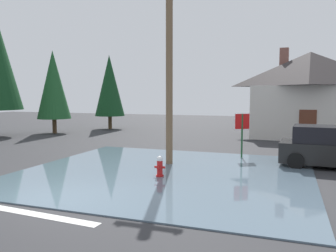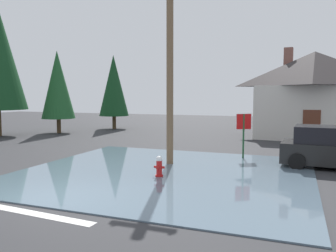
{
  "view_description": "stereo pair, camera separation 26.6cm",
  "coord_description": "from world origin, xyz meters",
  "px_view_note": "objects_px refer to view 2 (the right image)",
  "views": [
    {
      "loc": [
        5.95,
        -7.62,
        2.89
      ],
      "look_at": [
        1.65,
        4.5,
        1.73
      ],
      "focal_mm": 36.63,
      "sensor_mm": 36.0,
      "label": 1
    },
    {
      "loc": [
        6.2,
        -7.53,
        2.89
      ],
      "look_at": [
        1.65,
        4.5,
        1.73
      ],
      "focal_mm": 36.63,
      "sensor_mm": 36.0,
      "label": 2
    }
  ],
  "objects_px": {
    "utility_pole": "(170,68)",
    "parked_car": "(334,148)",
    "house": "(314,93)",
    "fire_hydrant": "(159,167)",
    "pine_tree_mid_left": "(58,85)",
    "pine_tree_tall_left": "(114,86)",
    "stop_sign_far": "(244,127)"
  },
  "relations": [
    {
      "from": "utility_pole",
      "to": "parked_car",
      "type": "bearing_deg",
      "value": 14.59
    },
    {
      "from": "parked_car",
      "to": "pine_tree_mid_left",
      "type": "relative_size",
      "value": 0.68
    },
    {
      "from": "utility_pole",
      "to": "pine_tree_tall_left",
      "type": "relative_size",
      "value": 1.22
    },
    {
      "from": "house",
      "to": "pine_tree_tall_left",
      "type": "distance_m",
      "value": 15.71
    },
    {
      "from": "pine_tree_tall_left",
      "to": "pine_tree_mid_left",
      "type": "bearing_deg",
      "value": -118.11
    },
    {
      "from": "utility_pole",
      "to": "house",
      "type": "bearing_deg",
      "value": 63.5
    },
    {
      "from": "utility_pole",
      "to": "pine_tree_mid_left",
      "type": "bearing_deg",
      "value": 145.91
    },
    {
      "from": "parked_car",
      "to": "pine_tree_tall_left",
      "type": "relative_size",
      "value": 0.68
    },
    {
      "from": "stop_sign_far",
      "to": "parked_car",
      "type": "xyz_separation_m",
      "value": [
        3.67,
        -0.73,
        -0.68
      ]
    },
    {
      "from": "stop_sign_far",
      "to": "house",
      "type": "relative_size",
      "value": 0.26
    },
    {
      "from": "stop_sign_far",
      "to": "parked_car",
      "type": "bearing_deg",
      "value": -11.2
    },
    {
      "from": "house",
      "to": "pine_tree_mid_left",
      "type": "xyz_separation_m",
      "value": [
        -18.01,
        -3.67,
        0.66
      ]
    },
    {
      "from": "fire_hydrant",
      "to": "pine_tree_tall_left",
      "type": "distance_m",
      "value": 18.3
    },
    {
      "from": "pine_tree_tall_left",
      "to": "pine_tree_mid_left",
      "type": "relative_size",
      "value": 1.01
    },
    {
      "from": "house",
      "to": "fire_hydrant",
      "type": "bearing_deg",
      "value": -111.18
    },
    {
      "from": "fire_hydrant",
      "to": "stop_sign_far",
      "type": "distance_m",
      "value": 5.27
    },
    {
      "from": "utility_pole",
      "to": "parked_car",
      "type": "xyz_separation_m",
      "value": [
        6.34,
        1.65,
        -3.2
      ]
    },
    {
      "from": "utility_pole",
      "to": "pine_tree_mid_left",
      "type": "relative_size",
      "value": 1.23
    },
    {
      "from": "fire_hydrant",
      "to": "parked_car",
      "type": "bearing_deg",
      "value": 33.56
    },
    {
      "from": "house",
      "to": "utility_pole",
      "type": "bearing_deg",
      "value": -116.5
    },
    {
      "from": "utility_pole",
      "to": "pine_tree_mid_left",
      "type": "height_order",
      "value": "utility_pole"
    },
    {
      "from": "utility_pole",
      "to": "pine_tree_mid_left",
      "type": "xyz_separation_m",
      "value": [
        -12.1,
        8.19,
        -0.32
      ]
    },
    {
      "from": "pine_tree_tall_left",
      "to": "pine_tree_mid_left",
      "type": "xyz_separation_m",
      "value": [
        -2.33,
        -4.37,
        -0.02
      ]
    },
    {
      "from": "house",
      "to": "stop_sign_far",
      "type": "bearing_deg",
      "value": -108.85
    },
    {
      "from": "parked_car",
      "to": "pine_tree_tall_left",
      "type": "xyz_separation_m",
      "value": [
        -16.11,
        10.91,
        2.9
      ]
    },
    {
      "from": "parked_car",
      "to": "house",
      "type": "bearing_deg",
      "value": 92.42
    },
    {
      "from": "parked_car",
      "to": "fire_hydrant",
      "type": "bearing_deg",
      "value": -146.44
    },
    {
      "from": "fire_hydrant",
      "to": "house",
      "type": "distance_m",
      "value": 15.37
    },
    {
      "from": "stop_sign_far",
      "to": "pine_tree_mid_left",
      "type": "height_order",
      "value": "pine_tree_mid_left"
    },
    {
      "from": "pine_tree_mid_left",
      "to": "fire_hydrant",
      "type": "bearing_deg",
      "value": -39.82
    },
    {
      "from": "fire_hydrant",
      "to": "parked_car",
      "type": "xyz_separation_m",
      "value": [
        5.9,
        3.91,
        0.41
      ]
    },
    {
      "from": "utility_pole",
      "to": "parked_car",
      "type": "height_order",
      "value": "utility_pole"
    }
  ]
}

